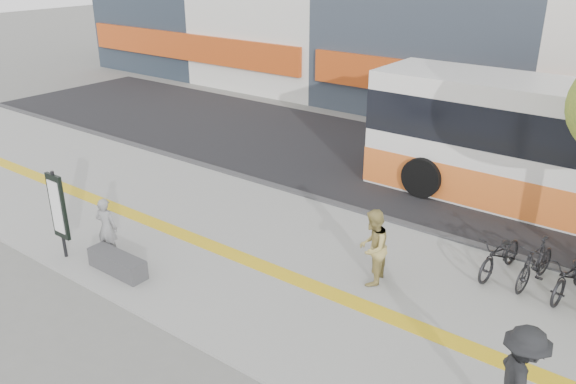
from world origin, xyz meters
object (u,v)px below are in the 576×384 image
Objects in this scene: signboard at (58,208)px; seated_woman at (107,227)px; pedestrian_tan at (373,247)px; bench at (117,263)px; pedestrian_dark at (520,382)px.

seated_woman is (0.80, 0.69, -0.54)m from signboard.
pedestrian_tan reaches higher than seated_woman.
bench is 8.79m from pedestrian_dark.
pedestrian_dark is at bearing 4.19° from bench.
pedestrian_dark is (3.89, -2.48, 0.08)m from pedestrian_tan.
bench is at bearing 10.81° from signboard.
signboard reaches higher than bench.
signboard reaches higher than pedestrian_dark.
seated_woman is at bearing -77.04° from pedestrian_tan.
signboard reaches higher than seated_woman.
bench is 0.73× the size of signboard.
signboard is 10.38m from pedestrian_dark.
pedestrian_dark is at bearing 5.23° from signboard.
signboard is 1.16× the size of pedestrian_dark.
pedestrian_dark reaches higher than seated_woman.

